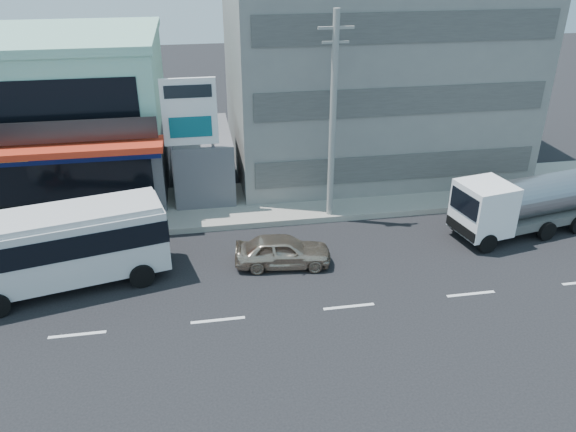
% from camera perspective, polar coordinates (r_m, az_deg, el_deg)
% --- Properties ---
extents(ground, '(120.00, 120.00, 0.00)m').
position_cam_1_polar(ground, '(21.25, -7.13, -10.46)').
color(ground, black).
rests_on(ground, ground).
extents(sidewalk, '(70.00, 5.00, 0.30)m').
position_cam_1_polar(sidewalk, '(29.82, 1.40, 1.62)').
color(sidewalk, gray).
rests_on(sidewalk, ground).
extents(shop_building, '(12.40, 11.70, 8.00)m').
position_cam_1_polar(shop_building, '(33.08, -23.15, 9.15)').
color(shop_building, '#504F54').
rests_on(shop_building, ground).
extents(concrete_building, '(16.00, 12.00, 14.00)m').
position_cam_1_polar(concrete_building, '(34.11, 8.31, 16.65)').
color(concrete_building, gray).
rests_on(concrete_building, ground).
extents(gap_structure, '(3.00, 6.00, 3.50)m').
position_cam_1_polar(gap_structure, '(31.02, -8.61, 5.55)').
color(gap_structure, '#504F54').
rests_on(gap_structure, ground).
extents(satellite_dish, '(1.50, 1.50, 0.15)m').
position_cam_1_polar(satellite_dish, '(29.47, -8.78, 8.17)').
color(satellite_dish, slate).
rests_on(satellite_dish, gap_structure).
extents(billboard, '(2.60, 0.18, 6.90)m').
position_cam_1_polar(billboard, '(27.35, -9.92, 9.61)').
color(billboard, gray).
rests_on(billboard, ground).
extents(utility_pole_near, '(1.60, 0.30, 10.00)m').
position_cam_1_polar(utility_pole_near, '(26.33, 4.57, 9.77)').
color(utility_pole_near, '#999993').
rests_on(utility_pole_near, ground).
extents(minibus, '(8.19, 4.17, 3.28)m').
position_cam_1_polar(minibus, '(23.71, -21.83, -2.53)').
color(minibus, silver).
rests_on(minibus, ground).
extents(sedan, '(4.26, 2.11, 1.39)m').
position_cam_1_polar(sedan, '(23.97, -0.53, -3.55)').
color(sedan, '#BBA68F').
rests_on(sedan, ground).
extents(tanker_truck, '(7.50, 3.46, 2.85)m').
position_cam_1_polar(tanker_truck, '(28.40, 22.69, 1.19)').
color(tanker_truck, white).
rests_on(tanker_truck, ground).
extents(motorcycle_rider, '(1.77, 0.93, 2.16)m').
position_cam_1_polar(motorcycle_rider, '(25.79, -25.70, -4.09)').
color(motorcycle_rider, '#58100C').
rests_on(motorcycle_rider, ground).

